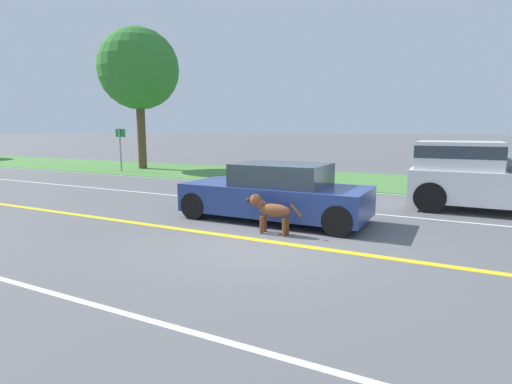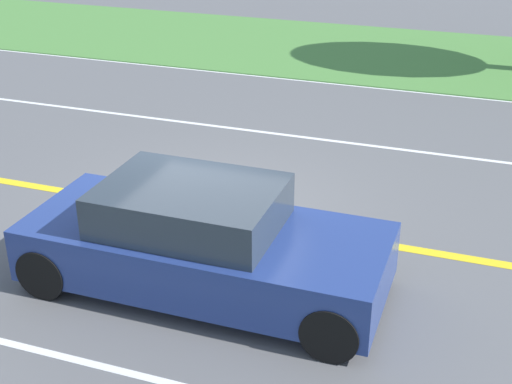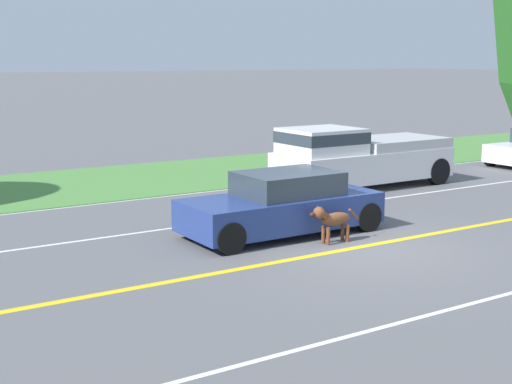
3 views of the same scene
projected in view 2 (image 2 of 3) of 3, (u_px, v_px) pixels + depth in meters
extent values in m
plane|color=#5B5B5E|center=(211.00, 216.00, 10.44)|extent=(400.00, 400.00, 0.00)
cube|color=yellow|center=(211.00, 216.00, 10.43)|extent=(0.18, 160.00, 0.01)
cube|color=white|center=(329.00, 83.00, 16.38)|extent=(0.14, 160.00, 0.01)
cube|color=white|center=(82.00, 361.00, 7.46)|extent=(0.10, 160.00, 0.01)
cube|color=white|center=(283.00, 135.00, 13.41)|extent=(0.10, 160.00, 0.01)
cube|color=#4C843D|center=(357.00, 51.00, 18.93)|extent=(6.00, 160.00, 0.03)
cube|color=navy|center=(206.00, 251.00, 8.51)|extent=(1.78, 4.33, 0.66)
cube|color=#2D3842|center=(190.00, 206.00, 8.31)|extent=(1.53, 2.08, 0.50)
cylinder|color=black|center=(331.00, 332.00, 7.39)|extent=(0.22, 0.64, 0.64)
cylinder|color=black|center=(44.00, 272.00, 8.44)|extent=(0.22, 0.64, 0.64)
cylinder|color=black|center=(362.00, 258.00, 8.75)|extent=(0.22, 0.64, 0.64)
cylinder|color=black|center=(112.00, 214.00, 9.80)|extent=(0.22, 0.64, 0.64)
ellipsoid|color=brown|center=(204.00, 203.00, 9.70)|extent=(0.23, 0.72, 0.27)
cylinder|color=brown|center=(219.00, 229.00, 9.69)|extent=(0.08, 0.08, 0.36)
cylinder|color=brown|center=(186.00, 223.00, 9.85)|extent=(0.08, 0.08, 0.36)
cylinder|color=brown|center=(224.00, 224.00, 9.83)|extent=(0.08, 0.08, 0.36)
cylinder|color=brown|center=(191.00, 218.00, 9.98)|extent=(0.08, 0.08, 0.36)
cylinder|color=brown|center=(225.00, 200.00, 9.56)|extent=(0.15, 0.20, 0.19)
sphere|color=brown|center=(233.00, 196.00, 9.49)|extent=(0.25, 0.25, 0.24)
ellipsoid|color=#331E14|center=(245.00, 199.00, 9.45)|extent=(0.11, 0.12, 0.09)
cone|color=#55301C|center=(231.00, 192.00, 9.40)|extent=(0.08, 0.08, 0.11)
cone|color=#55301C|center=(234.00, 188.00, 9.51)|extent=(0.08, 0.08, 0.11)
cylinder|color=brown|center=(173.00, 195.00, 9.83)|extent=(0.06, 0.27, 0.27)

